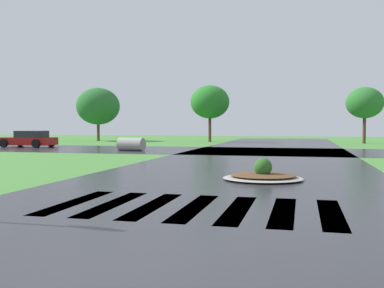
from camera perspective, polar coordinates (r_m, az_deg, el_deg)
ground_plane at (r=5.30m, az=-11.51°, el=-17.01°), size 120.00×120.00×0.10m
asphalt_roadway at (r=14.77m, az=5.33°, el=-4.15°), size 9.92×80.00×0.01m
asphalt_cross_road at (r=28.83m, az=9.48°, el=-0.91°), size 90.00×8.92×0.01m
crosswalk_stripes at (r=9.37m, az=0.28°, el=-8.02°), size 5.85×3.17×0.01m
median_island at (r=14.04m, az=8.95°, el=-3.97°), size 2.46×2.29×0.68m
car_blue_compact at (r=35.84m, az=-19.93°, el=0.55°), size 4.10×2.24×1.22m
drainage_pipe_stack at (r=29.24m, az=-7.69°, el=-0.04°), size 1.82×1.08×0.84m
background_treeline at (r=42.96m, az=5.71°, el=5.09°), size 42.62×4.82×5.46m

